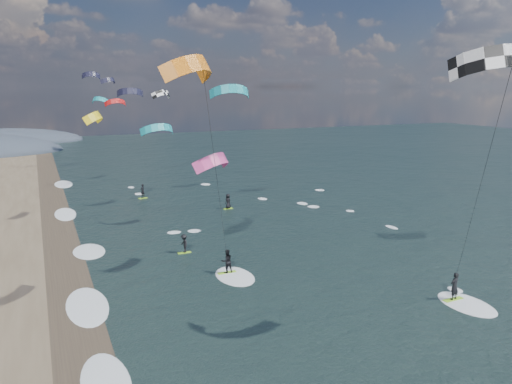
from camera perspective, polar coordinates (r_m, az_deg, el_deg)
name	(u,v)px	position (r m, az deg, el deg)	size (l,w,h in m)	color
wet_sand_strip	(81,346)	(29.09, -19.35, -16.26)	(3.00, 240.00, 0.00)	#382D23
kitesurfer_near_a	(502,116)	(26.78, 26.31, 7.82)	(8.00, 8.97, 15.74)	#99E628
kitesurfer_near_b	(213,139)	(29.98, -4.95, 6.00)	(7.10, 9.24, 15.61)	#99E628
far_kitesurfers	(190,213)	(51.02, -7.57, -2.44)	(9.79, 22.93, 1.77)	#99E628
bg_kite_field	(136,98)	(69.59, -13.57, 10.36)	(14.25, 76.38, 8.16)	black
shoreline_surf	(95,306)	(33.44, -17.96, -12.34)	(2.40, 79.40, 0.11)	white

